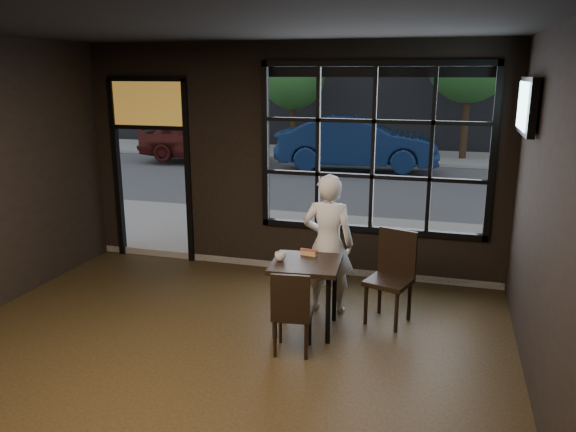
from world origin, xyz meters
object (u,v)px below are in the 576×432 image
(chair_near, at_px, (293,310))
(man, at_px, (328,244))
(navy_car, at_px, (357,143))
(cafe_table, at_px, (306,296))

(chair_near, relative_size, man, 0.54)
(chair_near, bearing_deg, navy_car, -90.87)
(chair_near, height_order, navy_car, navy_car)
(cafe_table, distance_m, navy_car, 10.30)
(man, bearing_deg, navy_car, -85.62)
(cafe_table, relative_size, man, 0.48)
(chair_near, relative_size, navy_car, 0.20)
(chair_near, height_order, man, man)
(man, distance_m, navy_car, 9.72)
(cafe_table, distance_m, chair_near, 0.53)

